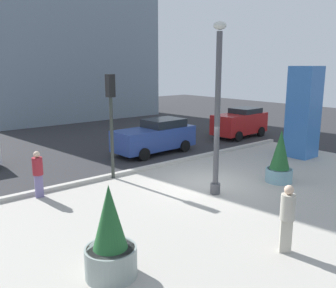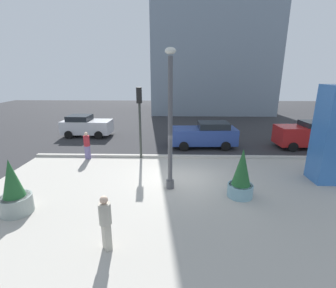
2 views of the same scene
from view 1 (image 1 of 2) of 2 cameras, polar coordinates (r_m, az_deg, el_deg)
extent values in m
plane|color=#2D2D30|center=(17.60, -3.50, -3.05)|extent=(60.00, 60.00, 0.00)
cube|color=#ADA89E|center=(13.47, 12.01, -8.14)|extent=(18.00, 10.00, 0.02)
cube|color=#B7B2A8|center=(16.90, -1.72, -3.39)|extent=(18.00, 0.24, 0.16)
cylinder|color=#4C4C51|center=(13.58, 7.38, -6.90)|extent=(0.36, 0.36, 0.40)
cylinder|color=#4C4C51|center=(12.96, 7.70, 4.32)|extent=(0.20, 0.20, 5.73)
ellipsoid|color=silver|center=(12.90, 8.10, 17.84)|extent=(0.44, 0.44, 0.28)
cube|color=#3870BC|center=(19.69, 20.36, 4.65)|extent=(1.28, 1.28, 4.59)
cylinder|color=gray|center=(8.61, -8.88, -17.72)|extent=(1.16, 1.16, 0.69)
cylinder|color=#382819|center=(8.45, -8.95, -15.80)|extent=(1.07, 1.07, 0.04)
cone|color=#235B2D|center=(8.13, -9.13, -11.14)|extent=(0.76, 0.76, 1.45)
cylinder|color=#7AA8B7|center=(15.43, 16.90, -4.69)|extent=(1.06, 1.06, 0.55)
cylinder|color=#382819|center=(15.36, 16.96, -3.77)|extent=(0.98, 0.98, 0.04)
cone|color=#235B2D|center=(15.16, 17.15, -0.84)|extent=(0.79, 0.79, 1.58)
cylinder|color=#333833|center=(15.09, -8.74, 0.84)|extent=(0.14, 0.14, 3.37)
cube|color=black|center=(14.82, -9.01, 8.97)|extent=(0.28, 0.32, 0.90)
sphere|color=green|center=(14.96, -9.38, 10.02)|extent=(0.18, 0.18, 0.18)
cube|color=#2D4793|center=(19.48, -2.16, 0.93)|extent=(4.61, 1.96, 1.09)
cube|color=#1E2328|center=(19.78, -0.66, 3.33)|extent=(2.10, 1.65, 0.42)
cylinder|color=black|center=(18.04, -3.76, -1.62)|extent=(0.65, 0.24, 0.64)
cylinder|color=black|center=(19.44, -7.03, -0.68)|extent=(0.65, 0.24, 0.64)
cylinder|color=black|center=(19.86, 2.62, -0.32)|extent=(0.65, 0.24, 0.64)
cylinder|color=black|center=(21.14, -0.78, 0.46)|extent=(0.65, 0.24, 0.64)
cube|color=red|center=(24.35, 11.08, 3.19)|extent=(4.00, 1.88, 1.26)
cube|color=#1E2328|center=(24.72, 11.98, 5.15)|extent=(1.83, 1.59, 0.33)
cylinder|color=black|center=(22.98, 10.91, 1.19)|extent=(0.65, 0.25, 0.64)
cylinder|color=black|center=(24.03, 7.64, 1.78)|extent=(0.65, 0.25, 0.64)
cylinder|color=black|center=(24.95, 14.28, 1.89)|extent=(0.65, 0.25, 0.64)
cylinder|color=black|center=(25.92, 11.12, 2.41)|extent=(0.65, 0.25, 0.64)
cube|color=#B2AD9E|center=(9.88, 17.89, -13.48)|extent=(0.33, 0.34, 0.87)
cylinder|color=#B2AD9E|center=(9.58, 18.19, -9.34)|extent=(0.51, 0.51, 0.66)
sphere|color=beige|center=(9.43, 18.37, -6.81)|extent=(0.24, 0.24, 0.24)
cube|color=slate|center=(13.84, -19.48, -6.20)|extent=(0.32, 0.26, 0.84)
cylinder|color=maroon|center=(13.64, -19.69, -3.28)|extent=(0.44, 0.44, 0.63)
sphere|color=beige|center=(13.53, -19.82, -1.54)|extent=(0.23, 0.23, 0.23)
camera|label=2|loc=(9.81, 60.48, 9.21)|focal=26.27mm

